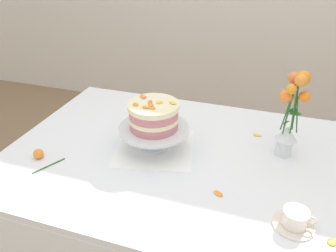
# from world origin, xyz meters

# --- Properties ---
(dining_table) EXTENTS (1.40, 1.00, 0.74)m
(dining_table) POSITION_xyz_m (0.00, -0.03, 0.65)
(dining_table) COLOR white
(dining_table) RESTS_ON ground
(linen_napkin) EXTENTS (0.38, 0.38, 0.00)m
(linen_napkin) POSITION_xyz_m (-0.10, 0.01, 0.74)
(linen_napkin) COLOR white
(linen_napkin) RESTS_ON dining_table
(cake_stand) EXTENTS (0.29, 0.29, 0.10)m
(cake_stand) POSITION_xyz_m (-0.10, 0.01, 0.82)
(cake_stand) COLOR silver
(cake_stand) RESTS_ON linen_napkin
(layer_cake) EXTENTS (0.21, 0.21, 0.11)m
(layer_cake) POSITION_xyz_m (-0.10, 0.01, 0.89)
(layer_cake) COLOR #CC7A84
(layer_cake) RESTS_ON cake_stand
(flower_vase) EXTENTS (0.11, 0.09, 0.35)m
(flower_vase) POSITION_xyz_m (0.41, 0.13, 0.92)
(flower_vase) COLOR silver
(flower_vase) RESTS_ON dining_table
(teacup) EXTENTS (0.13, 0.13, 0.06)m
(teacup) POSITION_xyz_m (0.45, -0.26, 0.77)
(teacup) COLOR silver
(teacup) RESTS_ON dining_table
(fallen_rose) EXTENTS (0.12, 0.13, 0.04)m
(fallen_rose) POSITION_xyz_m (-0.52, -0.21, 0.76)
(fallen_rose) COLOR #2D6028
(fallen_rose) RESTS_ON dining_table
(loose_petal_0) EXTENTS (0.04, 0.04, 0.00)m
(loose_petal_0) POSITION_xyz_m (0.56, -0.30, 0.74)
(loose_petal_0) COLOR orange
(loose_petal_0) RESTS_ON dining_table
(loose_petal_1) EXTENTS (0.04, 0.03, 0.01)m
(loose_petal_1) POSITION_xyz_m (0.30, 0.25, 0.74)
(loose_petal_1) COLOR yellow
(loose_petal_1) RESTS_ON dining_table
(loose_petal_2) EXTENTS (0.04, 0.04, 0.01)m
(loose_petal_2) POSITION_xyz_m (0.21, -0.19, 0.74)
(loose_petal_2) COLOR orange
(loose_petal_2) RESTS_ON dining_table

